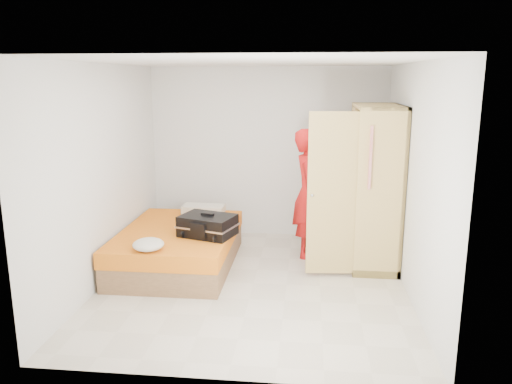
# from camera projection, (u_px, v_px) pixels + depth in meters

# --- Properties ---
(room) EXTENTS (4.00, 4.02, 2.60)m
(room) POSITION_uv_depth(u_px,v_px,m) (253.00, 178.00, 5.75)
(room) COLOR beige
(room) RESTS_ON ground
(bed) EXTENTS (1.42, 2.02, 0.50)m
(bed) POSITION_uv_depth(u_px,v_px,m) (179.00, 247.00, 6.57)
(bed) COLOR #8F6441
(bed) RESTS_ON ground
(wardrobe) EXTENTS (1.17, 1.23, 2.10)m
(wardrobe) POSITION_uv_depth(u_px,v_px,m) (371.00, 190.00, 6.50)
(wardrobe) COLOR #E2C16E
(wardrobe) RESTS_ON ground
(person) EXTENTS (0.43, 0.65, 1.77)m
(person) POSITION_uv_depth(u_px,v_px,m) (309.00, 193.00, 6.84)
(person) COLOR red
(person) RESTS_ON ground
(suitcase) EXTENTS (0.78, 0.66, 0.29)m
(suitcase) POSITION_uv_depth(u_px,v_px,m) (208.00, 226.00, 6.23)
(suitcase) COLOR black
(suitcase) RESTS_ON bed
(round_cushion) EXTENTS (0.36, 0.36, 0.14)m
(round_cushion) POSITION_uv_depth(u_px,v_px,m) (148.00, 244.00, 5.71)
(round_cushion) COLOR silver
(round_cushion) RESTS_ON bed
(pillow) EXTENTS (0.61, 0.33, 0.11)m
(pillow) POSITION_uv_depth(u_px,v_px,m) (204.00, 209.00, 7.31)
(pillow) COLOR silver
(pillow) RESTS_ON bed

